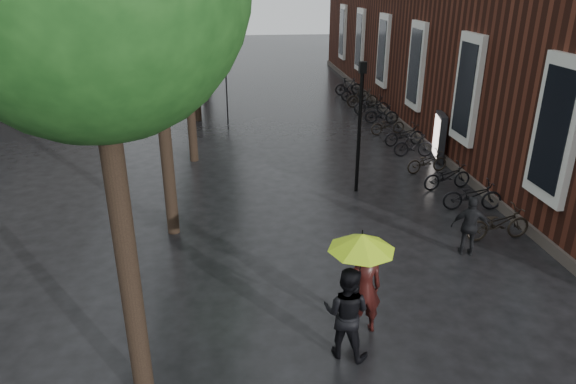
{
  "coord_description": "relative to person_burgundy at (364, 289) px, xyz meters",
  "views": [
    {
      "loc": [
        -2.36,
        -5.78,
        6.4
      ],
      "look_at": [
        -1.03,
        6.4,
        1.29
      ],
      "focal_mm": 32.0,
      "sensor_mm": 36.0,
      "label": 1
    }
  ],
  "objects": [
    {
      "name": "lime_umbrella",
      "position": [
        -0.2,
        -0.34,
        1.2
      ],
      "size": [
        1.21,
        1.21,
        1.78
      ],
      "rotation": [
        0.0,
        0.0,
        0.35
      ],
      "color": "black",
      "rests_on": "ground"
    },
    {
      "name": "cycle_sign",
      "position": [
        -2.55,
        15.83,
        1.11
      ],
      "size": [
        0.16,
        0.56,
        3.11
      ],
      "rotation": [
        0.0,
        0.0,
        -0.17
      ],
      "color": "#262628",
      "rests_on": "ground"
    },
    {
      "name": "ad_lightbox",
      "position": [
        5.33,
        9.77,
        -0.05
      ],
      "size": [
        0.27,
        1.19,
        1.79
      ],
      "rotation": [
        0.0,
        0.0,
        -0.22
      ],
      "color": "black",
      "rests_on": "ground"
    },
    {
      "name": "parked_bicycles",
      "position": [
        4.56,
        12.34,
        -0.49
      ],
      "size": [
        2.01,
        19.26,
        1.02
      ],
      "color": "black",
      "rests_on": "ground"
    },
    {
      "name": "lamp_post",
      "position": [
        1.55,
        7.05,
        1.56
      ],
      "size": [
        0.21,
        0.21,
        4.14
      ],
      "rotation": [
        0.0,
        0.0,
        0.13
      ],
      "color": "black",
      "rests_on": "ground"
    },
    {
      "name": "person_burgundy",
      "position": [
        0.0,
        0.0,
        0.0
      ],
      "size": [
        0.72,
        0.51,
        1.89
      ],
      "primitive_type": "imported",
      "rotation": [
        0.0,
        0.0,
        3.22
      ],
      "color": "black",
      "rests_on": "ground"
    },
    {
      "name": "person_black",
      "position": [
        -0.48,
        -0.63,
        -0.05
      ],
      "size": [
        1.09,
        1.0,
        1.8
      ],
      "primitive_type": "imported",
      "rotation": [
        0.0,
        0.0,
        2.67
      ],
      "color": "black",
      "rests_on": "ground"
    },
    {
      "name": "pedestrian_walking",
      "position": [
        3.34,
        2.68,
        -0.17
      ],
      "size": [
        0.98,
        0.62,
        1.55
      ],
      "primitive_type": "imported",
      "rotation": [
        0.0,
        0.0,
        2.86
      ],
      "color": "black",
      "rests_on": "ground"
    }
  ]
}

